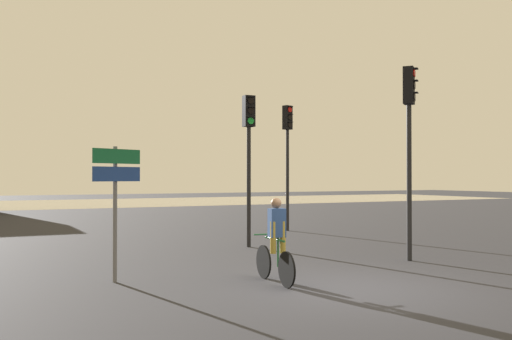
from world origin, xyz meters
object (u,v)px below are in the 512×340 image
traffic_light_center (249,142)px  direction_sign_post (116,188)px  cyclist (276,240)px  traffic_light_far_right (288,144)px  traffic_light_near_right (409,126)px

traffic_light_center → direction_sign_post: bearing=39.4°
cyclist → traffic_light_far_right: bearing=62.9°
traffic_light_near_right → direction_sign_post: bearing=-42.4°
traffic_light_far_right → cyclist: 10.97m
cyclist → traffic_light_center: bearing=73.2°
traffic_light_center → cyclist: bearing=69.4°
traffic_light_center → traffic_light_far_right: traffic_light_far_right is taller
direction_sign_post → cyclist: bearing=126.3°
traffic_light_near_right → traffic_light_far_right: bearing=-138.3°
traffic_light_far_right → direction_sign_post: (-8.21, -7.68, -1.47)m
traffic_light_center → direction_sign_post: size_ratio=1.68×
traffic_light_center → traffic_light_far_right: size_ratio=0.93×
traffic_light_center → cyclist: 6.09m
direction_sign_post → traffic_light_far_right: bearing=-161.8°
traffic_light_far_right → direction_sign_post: traffic_light_far_right is taller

